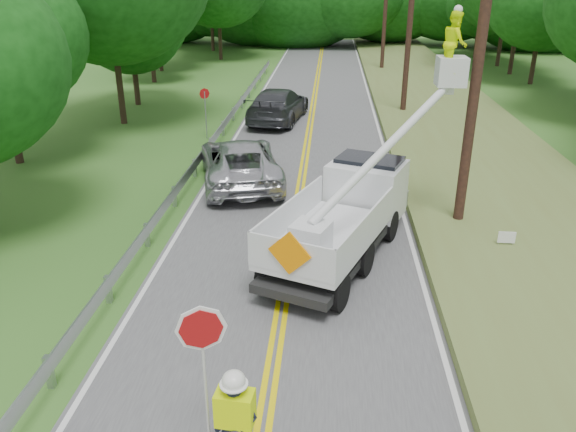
{
  "coord_description": "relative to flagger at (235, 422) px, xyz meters",
  "views": [
    {
      "loc": [
        0.98,
        -7.13,
        7.19
      ],
      "look_at": [
        0.0,
        6.0,
        1.5
      ],
      "focal_mm": 35.13,
      "sensor_mm": 36.0,
      "label": 1
    }
  ],
  "objects": [
    {
      "name": "guardrail",
      "position": [
        -3.73,
        15.68,
        -0.53
      ],
      "size": [
        0.18,
        48.0,
        0.77
      ],
      "color": "#9FA2A7",
      "rests_on": "ground"
    },
    {
      "name": "suv_silver",
      "position": [
        -1.97,
        13.23,
        -0.26
      ],
      "size": [
        3.99,
        6.3,
        1.62
      ],
      "primitive_type": "imported",
      "rotation": [
        0.0,
        0.0,
        3.38
      ],
      "color": "#B3B4BB",
      "rests_on": "road"
    },
    {
      "name": "utility_poles",
      "position": [
        5.29,
        17.79,
        4.18
      ],
      "size": [
        1.6,
        43.3,
        10.0
      ],
      "color": "black",
      "rests_on": "ground"
    },
    {
      "name": "flagger",
      "position": [
        0.0,
        0.0,
        0.0
      ],
      "size": [
        1.15,
        0.51,
        2.99
      ],
      "color": "#191E33",
      "rests_on": "road"
    },
    {
      "name": "bucket_truck",
      "position": [
        2.16,
        8.33,
        0.39
      ],
      "size": [
        5.47,
        6.61,
        6.27
      ],
      "color": "black",
      "rests_on": "road"
    },
    {
      "name": "tall_grass_verge",
      "position": [
        7.39,
        14.77,
        -0.94
      ],
      "size": [
        7.0,
        96.0,
        0.3
      ],
      "primitive_type": "cube",
      "color": "#5E6932",
      "rests_on": "ground"
    },
    {
      "name": "suv_darkgrey",
      "position": [
        -1.43,
        22.83,
        -0.22
      ],
      "size": [
        3.22,
        6.14,
        1.7
      ],
      "primitive_type": "imported",
      "rotation": [
        0.0,
        0.0,
        2.99
      ],
      "color": "#37393E",
      "rests_on": "road"
    },
    {
      "name": "yard_sign",
      "position": [
        6.22,
        8.01,
        -0.6
      ],
      "size": [
        0.47,
        0.04,
        0.68
      ],
      "color": "white",
      "rests_on": "ground"
    },
    {
      "name": "road",
      "position": [
        0.29,
        14.77,
        -1.07
      ],
      "size": [
        7.2,
        96.0,
        0.03
      ],
      "color": "#4A4A4C",
      "rests_on": "ground"
    },
    {
      "name": "stop_sign_permanent",
      "position": [
        -4.49,
        19.19,
        0.47
      ],
      "size": [
        0.42,
        0.32,
        2.37
      ],
      "color": "#9FA2A7",
      "rests_on": "ground"
    }
  ]
}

